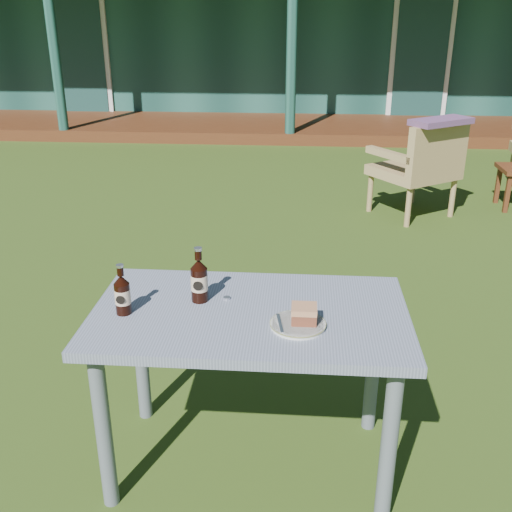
# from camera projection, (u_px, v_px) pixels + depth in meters

# --- Properties ---
(ground) EXTENTS (80.00, 80.00, 0.00)m
(ground) POSITION_uv_depth(u_px,v_px,m) (271.00, 295.00, 4.02)
(ground) COLOR #334916
(pavilion) EXTENTS (15.80, 8.30, 3.45)m
(pavilion) POSITION_uv_depth(u_px,v_px,m) (297.00, 17.00, 12.05)
(pavilion) COLOR #1C493F
(pavilion) RESTS_ON ground
(cafe_table) EXTENTS (1.20, 0.70, 0.72)m
(cafe_table) POSITION_uv_depth(u_px,v_px,m) (250.00, 334.00, 2.31)
(cafe_table) COLOR slate
(cafe_table) RESTS_ON ground
(plate) EXTENTS (0.20, 0.20, 0.01)m
(plate) POSITION_uv_depth(u_px,v_px,m) (298.00, 324.00, 2.15)
(plate) COLOR silver
(plate) RESTS_ON cafe_table
(cake_slice) EXTENTS (0.09, 0.09, 0.06)m
(cake_slice) POSITION_uv_depth(u_px,v_px,m) (304.00, 314.00, 2.15)
(cake_slice) COLOR brown
(cake_slice) RESTS_ON plate
(fork) EXTENTS (0.03, 0.14, 0.00)m
(fork) POSITION_uv_depth(u_px,v_px,m) (280.00, 323.00, 2.15)
(fork) COLOR silver
(fork) RESTS_ON plate
(cola_bottle_near) EXTENTS (0.07, 0.07, 0.22)m
(cola_bottle_near) POSITION_uv_depth(u_px,v_px,m) (199.00, 280.00, 2.31)
(cola_bottle_near) COLOR black
(cola_bottle_near) RESTS_ON cafe_table
(cola_bottle_far) EXTENTS (0.06, 0.06, 0.20)m
(cola_bottle_far) POSITION_uv_depth(u_px,v_px,m) (122.00, 294.00, 2.22)
(cola_bottle_far) COLOR black
(cola_bottle_far) RESTS_ON cafe_table
(bottle_cap) EXTENTS (0.03, 0.03, 0.01)m
(bottle_cap) POSITION_uv_depth(u_px,v_px,m) (227.00, 298.00, 2.36)
(bottle_cap) COLOR silver
(bottle_cap) RESTS_ON cafe_table
(armchair_left) EXTENTS (0.87, 0.86, 0.87)m
(armchair_left) POSITION_uv_depth(u_px,v_px,m) (421.00, 164.00, 5.35)
(armchair_left) COLOR #9E814F
(armchair_left) RESTS_ON ground
(floral_throw) EXTENTS (0.59, 0.51, 0.05)m
(floral_throw) POSITION_uv_depth(u_px,v_px,m) (441.00, 121.00, 5.05)
(floral_throw) COLOR #613E65
(floral_throw) RESTS_ON armchair_left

